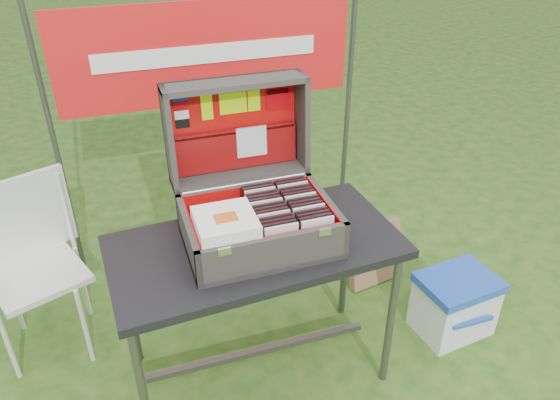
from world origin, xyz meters
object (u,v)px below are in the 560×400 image
object	(u,v)px
table	(257,310)
cooler	(454,304)
chair	(38,277)
cardboard_box	(375,254)
suitcase	(254,174)

from	to	relation	value
table	cooler	size ratio (longest dim) A/B	3.17
chair	cardboard_box	distance (m)	1.84
cooler	cardboard_box	xyz separation A→B (m)	(-0.21, 0.51, 0.02)
cooler	suitcase	bearing A→B (deg)	166.69
table	cooler	distance (m)	1.09
chair	cardboard_box	bearing A→B (deg)	-23.03
suitcase	cooler	xyz separation A→B (m)	(1.04, -0.12, -0.91)
table	cooler	bearing A→B (deg)	-7.00
suitcase	cooler	world-z (taller)	suitcase
table	chair	size ratio (longest dim) A/B	1.38
cooler	cardboard_box	bearing A→B (deg)	105.70
suitcase	cardboard_box	bearing A→B (deg)	24.97
suitcase	cooler	distance (m)	1.39
suitcase	chair	bearing A→B (deg)	156.08
suitcase	chair	distance (m)	1.25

